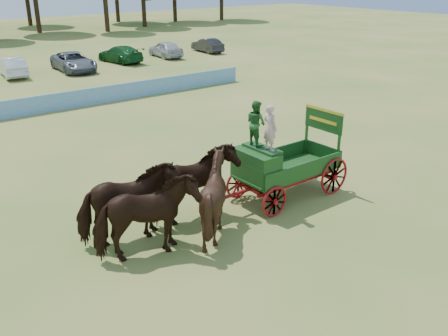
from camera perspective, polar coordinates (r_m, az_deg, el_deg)
ground at (r=17.34m, az=8.25°, el=-5.06°), size 160.00×160.00×0.00m
horse_lead_left at (r=14.26m, az=-8.87°, el=-5.68°), size 3.19×2.00×2.50m
horse_lead_right at (r=15.14m, az=-10.94°, el=-4.13°), size 3.17×1.90×2.50m
horse_wheel_left at (r=15.42m, az=-1.11°, el=-3.20°), size 2.38×2.14×2.51m
horse_wheel_right at (r=16.24m, az=-3.45°, el=-1.91°), size 2.96×1.35×2.50m
farm_dray at (r=17.45m, az=5.52°, el=1.12°), size 6.00×2.00×3.71m
sponsor_banner at (r=31.21m, az=-17.68°, el=7.35°), size 26.00×0.08×1.05m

